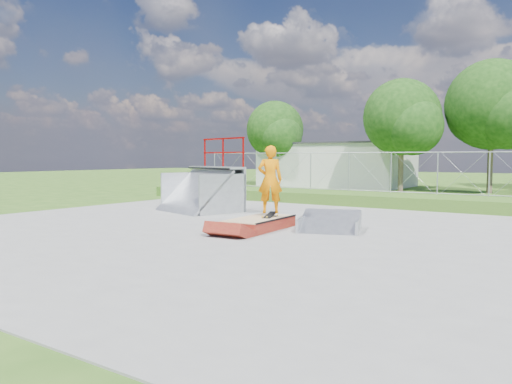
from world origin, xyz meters
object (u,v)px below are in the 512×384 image
Objects in this scene: grind_box at (259,224)px; skater at (270,182)px; quarter_pipe at (199,175)px; flat_bank_ramp at (330,223)px.

skater reaches higher than grind_box.
skater is (0.12, 0.38, 1.19)m from grind_box.
quarter_pipe is 1.45× the size of skater.
quarter_pipe reaches higher than flat_bank_ramp.
grind_box is at bearing -172.20° from flat_bank_ramp.
flat_bank_ramp is 2.06m from skater.
grind_box is 1.26× the size of skater.
skater is at bearing 69.18° from grind_box.
flat_bank_ramp reaches higher than grind_box.
quarter_pipe is 6.68m from flat_bank_ramp.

